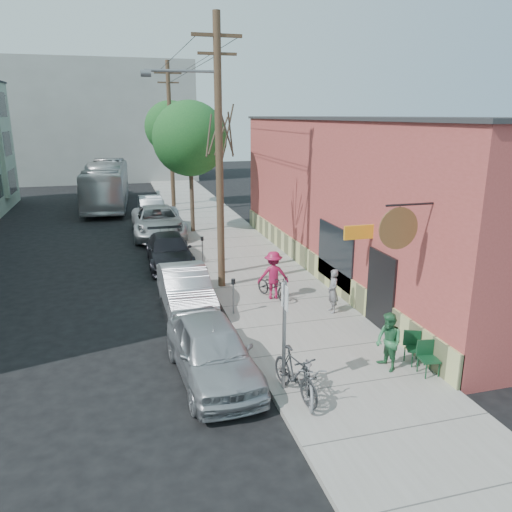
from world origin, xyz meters
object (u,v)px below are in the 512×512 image
object	(u,v)px
car_3	(158,222)
parking_meter_near	(233,290)
car_1	(186,289)
bus	(107,185)
car_0	(212,350)
tree_leafy_far	(171,127)
patron_green	(389,342)
cyclist	(273,275)
utility_pole_near	(218,151)
patio_chair_b	(429,359)
parking_meter_far	(202,245)
tree_leafy_mid	(190,139)
parked_bike_a	(295,374)
car_4	(151,207)
patron_grey	(333,291)
tree_bare	(221,213)
patio_chair_a	(415,348)
parked_bike_b	(310,378)
car_2	(169,251)
sign_post	(284,325)

from	to	relation	value
car_3	parking_meter_near	bearing A→B (deg)	-83.22
car_1	bus	bearing A→B (deg)	95.91
car_0	tree_leafy_far	bearing A→B (deg)	81.86
patron_green	cyclist	xyz separation A→B (m)	(-1.32, 5.93, 0.10)
utility_pole_near	patron_green	bearing A→B (deg)	-69.51
utility_pole_near	tree_leafy_far	bearing A→B (deg)	88.80
patio_chair_b	cyclist	xyz separation A→B (m)	(-2.21, 6.48, 0.45)
parking_meter_far	tree_leafy_mid	distance (m)	8.03
tree_leafy_far	parked_bike_a	world-z (taller)	tree_leafy_far
car_4	patron_grey	bearing A→B (deg)	-77.66
patio_chair_b	car_4	world-z (taller)	car_4
car_1	car_4	bearing A→B (deg)	88.62
parking_meter_far	patron_green	size ratio (longest dim) A/B	0.79
tree_leafy_far	patron_green	world-z (taller)	tree_leafy_far
tree_bare	patio_chair_b	bearing A→B (deg)	-71.16
car_3	patio_chair_a	bearing A→B (deg)	-72.58
car_3	patron_grey	bearing A→B (deg)	-70.33
tree_leafy_mid	parked_bike_b	size ratio (longest dim) A/B	3.89
utility_pole_near	car_1	bearing A→B (deg)	-133.20
tree_bare	patron_grey	world-z (taller)	tree_bare
cyclist	car_0	world-z (taller)	cyclist
parked_bike_b	parked_bike_a	bearing A→B (deg)	172.95
car_4	bus	bearing A→B (deg)	118.11
utility_pole_near	parked_bike_a	xyz separation A→B (m)	(0.12, -8.41, -4.67)
parking_meter_far	car_4	size ratio (longest dim) A/B	0.29
parking_meter_near	parked_bike_a	xyz separation A→B (m)	(0.26, -5.44, -0.25)
parking_meter_far	tree_leafy_far	size ratio (longest dim) A/B	0.16
parking_meter_far	patron_grey	bearing A→B (deg)	-64.77
cyclist	car_0	distance (m)	5.85
parked_bike_b	bus	world-z (taller)	bus
parking_meter_far	car_0	size ratio (longest dim) A/B	0.27
car_1	car_3	world-z (taller)	car_3
patio_chair_b	car_1	distance (m)	8.59
patio_chair_a	car_1	world-z (taller)	car_1
patio_chair_a	car_4	bearing A→B (deg)	126.28
utility_pole_near	tree_leafy_mid	distance (m)	9.97
tree_leafy_far	car_2	world-z (taller)	tree_leafy_far
parking_meter_near	tree_bare	world-z (taller)	tree_bare
utility_pole_near	patio_chair_b	world-z (taller)	utility_pole_near
parking_meter_near	sign_post	bearing A→B (deg)	-88.86
car_2	tree_leafy_far	bearing A→B (deg)	83.30
tree_leafy_far	car_0	bearing A→B (deg)	-94.35
cyclist	parked_bike_a	world-z (taller)	cyclist
tree_leafy_far	car_4	distance (m)	6.73
tree_leafy_mid	car_0	world-z (taller)	tree_leafy_mid
tree_bare	car_2	distance (m)	3.65
patron_grey	car_0	size ratio (longest dim) A/B	0.33
tree_leafy_far	patron_green	size ratio (longest dim) A/B	4.82
tree_leafy_mid	bus	size ratio (longest dim) A/B	0.62
sign_post	car_3	distance (m)	17.89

